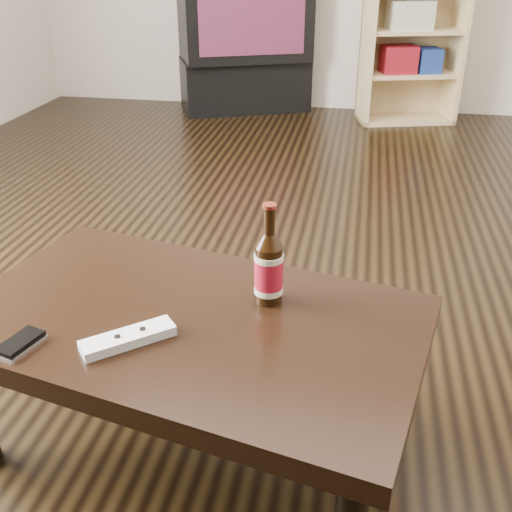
% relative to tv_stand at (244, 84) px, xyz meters
% --- Properties ---
extents(floor, '(5.00, 6.00, 0.01)m').
position_rel_tv_stand_xyz_m(floor, '(0.89, -2.87, -0.19)').
color(floor, black).
rests_on(floor, ground).
extents(tv_stand, '(1.05, 0.80, 0.38)m').
position_rel_tv_stand_xyz_m(tv_stand, '(0.00, 0.00, 0.00)').
color(tv_stand, black).
rests_on(tv_stand, floor).
extents(tv, '(1.06, 0.88, 0.68)m').
position_rel_tv_stand_xyz_m(tv, '(0.00, -0.00, 0.53)').
color(tv, black).
rests_on(tv, tv_stand).
extents(bookshelf, '(0.72, 0.47, 1.23)m').
position_rel_tv_stand_xyz_m(bookshelf, '(1.20, -0.13, 0.45)').
color(bookshelf, tan).
rests_on(bookshelf, floor).
extents(coffee_table, '(1.16, 0.83, 0.40)m').
position_rel_tv_stand_xyz_m(coffee_table, '(0.56, -3.49, 0.16)').
color(coffee_table, black).
rests_on(coffee_table, floor).
extents(beer_bottle, '(0.07, 0.07, 0.25)m').
position_rel_tv_stand_xyz_m(beer_bottle, '(0.73, -3.40, 0.30)').
color(beer_bottle, black).
rests_on(beer_bottle, coffee_table).
extents(phone, '(0.08, 0.11, 0.02)m').
position_rel_tv_stand_xyz_m(phone, '(0.25, -3.67, 0.22)').
color(phone, silver).
rests_on(phone, coffee_table).
extents(remote, '(0.19, 0.17, 0.03)m').
position_rel_tv_stand_xyz_m(remote, '(0.47, -3.62, 0.22)').
color(remote, silver).
rests_on(remote, coffee_table).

